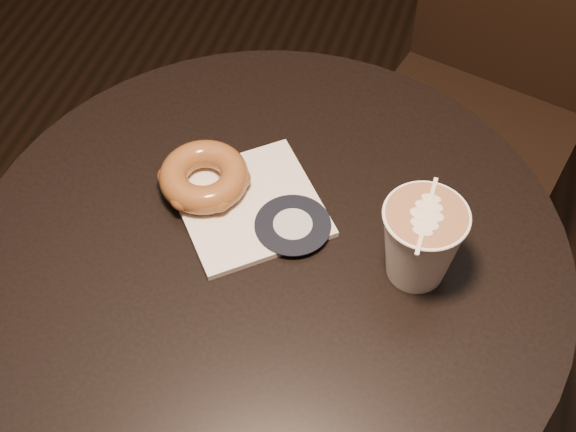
{
  "coord_description": "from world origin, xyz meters",
  "views": [
    {
      "loc": [
        0.18,
        -0.5,
        1.5
      ],
      "look_at": [
        0.01,
        0.03,
        0.79
      ],
      "focal_mm": 50.0,
      "sensor_mm": 36.0,
      "label": 1
    }
  ],
  "objects_px": {
    "cafe_table": "(271,337)",
    "chair": "(493,69)",
    "pastry_bag": "(250,206)",
    "doughnut": "(204,177)",
    "latte_cup": "(421,243)"
  },
  "relations": [
    {
      "from": "cafe_table",
      "to": "chair",
      "type": "bearing_deg",
      "value": 72.31
    },
    {
      "from": "chair",
      "to": "doughnut",
      "type": "xyz_separation_m",
      "value": [
        -0.31,
        -0.59,
        0.26
      ]
    },
    {
      "from": "chair",
      "to": "latte_cup",
      "type": "distance_m",
      "value": 0.7
    },
    {
      "from": "cafe_table",
      "to": "chair",
      "type": "height_order",
      "value": "chair"
    },
    {
      "from": "doughnut",
      "to": "latte_cup",
      "type": "height_order",
      "value": "latte_cup"
    },
    {
      "from": "cafe_table",
      "to": "latte_cup",
      "type": "height_order",
      "value": "latte_cup"
    },
    {
      "from": "cafe_table",
      "to": "latte_cup",
      "type": "xyz_separation_m",
      "value": [
        0.17,
        0.02,
        0.25
      ]
    },
    {
      "from": "cafe_table",
      "to": "doughnut",
      "type": "height_order",
      "value": "doughnut"
    },
    {
      "from": "latte_cup",
      "to": "cafe_table",
      "type": "bearing_deg",
      "value": -171.77
    },
    {
      "from": "latte_cup",
      "to": "pastry_bag",
      "type": "bearing_deg",
      "value": 171.59
    },
    {
      "from": "cafe_table",
      "to": "chair",
      "type": "distance_m",
      "value": 0.69
    },
    {
      "from": "chair",
      "to": "pastry_bag",
      "type": "xyz_separation_m",
      "value": [
        -0.25,
        -0.6,
        0.23
      ]
    },
    {
      "from": "cafe_table",
      "to": "doughnut",
      "type": "xyz_separation_m",
      "value": [
        -0.1,
        0.06,
        0.22
      ]
    },
    {
      "from": "chair",
      "to": "doughnut",
      "type": "bearing_deg",
      "value": -104.11
    },
    {
      "from": "pastry_bag",
      "to": "chair",
      "type": "bearing_deg",
      "value": 27.67
    }
  ]
}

